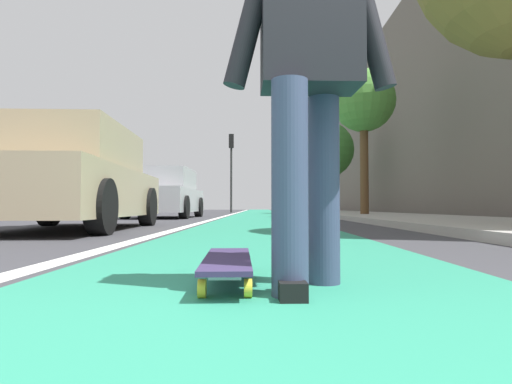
% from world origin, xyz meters
% --- Properties ---
extents(ground_plane, '(80.00, 80.00, 0.00)m').
position_xyz_m(ground_plane, '(10.00, 0.00, 0.00)').
color(ground_plane, '#38383D').
extents(bike_lane_paint, '(56.00, 2.21, 0.00)m').
position_xyz_m(bike_lane_paint, '(24.00, 0.00, 0.00)').
color(bike_lane_paint, '#288466').
rests_on(bike_lane_paint, ground).
extents(lane_stripe_white, '(52.00, 0.16, 0.01)m').
position_xyz_m(lane_stripe_white, '(20.00, 1.25, 0.00)').
color(lane_stripe_white, silver).
rests_on(lane_stripe_white, ground).
extents(sidewalk_curb, '(52.00, 3.20, 0.11)m').
position_xyz_m(sidewalk_curb, '(18.00, -3.69, 0.06)').
color(sidewalk_curb, '#9E9B93').
rests_on(sidewalk_curb, ground).
extents(building_facade, '(40.00, 1.20, 9.35)m').
position_xyz_m(building_facade, '(22.00, -6.79, 4.68)').
color(building_facade, '#696056').
rests_on(building_facade, ground).
extents(skateboard, '(0.85, 0.24, 0.11)m').
position_xyz_m(skateboard, '(1.36, 0.17, 0.09)').
color(skateboard, yellow).
rests_on(skateboard, ground).
extents(skater_person, '(0.47, 0.72, 1.64)m').
position_xyz_m(skater_person, '(1.21, -0.17, 0.94)').
color(skater_person, '#384260').
rests_on(skater_person, ground).
extents(parked_car_near, '(4.30, 2.11, 1.50)m').
position_xyz_m(parked_car_near, '(5.77, 2.83, 0.73)').
color(parked_car_near, tan).
rests_on(parked_car_near, ground).
extents(parked_car_mid, '(4.22, 1.92, 1.49)m').
position_xyz_m(parked_car_mid, '(12.62, 2.91, 0.71)').
color(parked_car_mid, '#B7B7BC').
rests_on(parked_car_mid, ground).
extents(traffic_light, '(0.33, 0.28, 4.59)m').
position_xyz_m(traffic_light, '(24.55, 1.65, 3.15)').
color(traffic_light, '#2D2D2D').
rests_on(traffic_light, ground).
extents(street_tree_mid, '(1.99, 1.99, 4.71)m').
position_xyz_m(street_tree_mid, '(13.04, -3.29, 3.66)').
color(street_tree_mid, brown).
rests_on(street_tree_mid, ground).
extents(street_tree_far, '(2.86, 2.86, 4.63)m').
position_xyz_m(street_tree_far, '(20.97, -3.29, 3.18)').
color(street_tree_far, brown).
rests_on(street_tree_far, ground).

